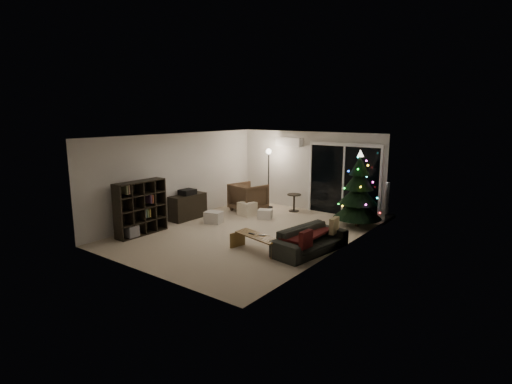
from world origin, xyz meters
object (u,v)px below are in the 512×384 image
coffee_table (257,243)px  armchair (248,197)px  bookshelf (137,207)px  christmas_tree (359,189)px  sofa (310,240)px  media_cabinet (188,207)px

coffee_table → armchair: bearing=144.0°
bookshelf → christmas_tree: 5.90m
armchair → christmas_tree: christmas_tree is taller
bookshelf → coffee_table: size_ratio=1.16×
bookshelf → armchair: 3.73m
sofa → christmas_tree: (-0.00, 2.60, 0.77)m
sofa → christmas_tree: bearing=8.7°
media_cabinet → coffee_table: size_ratio=0.98×
bookshelf → christmas_tree: (4.30, 4.02, 0.36)m
media_cabinet → coffee_table: 3.49m
christmas_tree → sofa: bearing=-90.0°
media_cabinet → christmas_tree: bearing=27.6°
sofa → coffee_table: (-0.97, -0.69, -0.09)m
bookshelf → sofa: size_ratio=0.72×
sofa → coffee_table: bearing=134.1°
armchair → coffee_table: 3.86m
coffee_table → christmas_tree: christmas_tree is taller
media_cabinet → coffee_table: bearing=-17.6°
bookshelf → christmas_tree: christmas_tree is taller
christmas_tree → coffee_table: bearing=-106.4°
media_cabinet → christmas_tree: size_ratio=0.55×
sofa → christmas_tree: 2.71m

